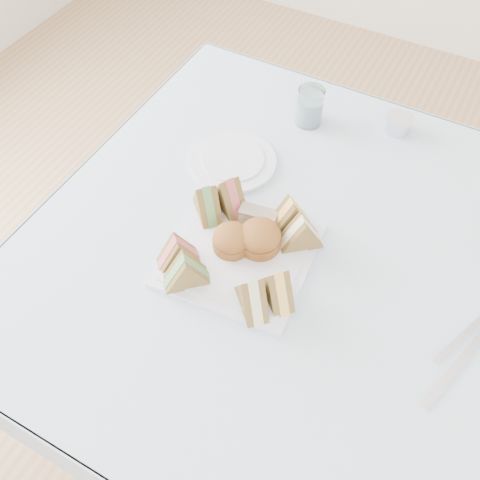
% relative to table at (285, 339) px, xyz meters
% --- Properties ---
extents(floor, '(4.00, 4.00, 0.00)m').
position_rel_table_xyz_m(floor, '(0.00, 0.00, -0.37)').
color(floor, '#9E7751').
rests_on(floor, ground).
extents(table, '(0.90, 0.90, 0.74)m').
position_rel_table_xyz_m(table, '(0.00, 0.00, 0.00)').
color(table, brown).
rests_on(table, floor).
extents(tablecloth, '(1.02, 1.02, 0.01)m').
position_rel_table_xyz_m(tablecloth, '(0.00, 0.00, 0.37)').
color(tablecloth, silver).
rests_on(tablecloth, table).
extents(serving_plate, '(0.29, 0.29, 0.01)m').
position_rel_table_xyz_m(serving_plate, '(-0.09, -0.07, 0.38)').
color(serving_plate, white).
rests_on(serving_plate, tablecloth).
extents(sandwich_fl_a, '(0.08, 0.08, 0.07)m').
position_rel_table_xyz_m(sandwich_fl_a, '(-0.18, -0.14, 0.42)').
color(sandwich_fl_a, olive).
rests_on(sandwich_fl_a, serving_plate).
extents(sandwich_fl_b, '(0.09, 0.09, 0.07)m').
position_rel_table_xyz_m(sandwich_fl_b, '(-0.15, -0.17, 0.43)').
color(sandwich_fl_b, olive).
rests_on(sandwich_fl_b, serving_plate).
extents(sandwich_fr_a, '(0.09, 0.09, 0.07)m').
position_rel_table_xyz_m(sandwich_fr_a, '(0.01, -0.12, 0.43)').
color(sandwich_fr_a, olive).
rests_on(sandwich_fr_a, serving_plate).
extents(sandwich_fr_b, '(0.09, 0.09, 0.08)m').
position_rel_table_xyz_m(sandwich_fr_b, '(-0.02, -0.16, 0.43)').
color(sandwich_fr_b, olive).
rests_on(sandwich_fr_b, serving_plate).
extents(sandwich_bl_a, '(0.09, 0.09, 0.08)m').
position_rel_table_xyz_m(sandwich_bl_a, '(-0.19, -0.01, 0.43)').
color(sandwich_bl_a, olive).
rests_on(sandwich_bl_a, serving_plate).
extents(sandwich_bl_b, '(0.10, 0.08, 0.08)m').
position_rel_table_xyz_m(sandwich_bl_b, '(-0.16, 0.02, 0.43)').
color(sandwich_bl_b, olive).
rests_on(sandwich_bl_b, serving_plate).
extents(sandwich_br_a, '(0.09, 0.09, 0.08)m').
position_rel_table_xyz_m(sandwich_br_a, '(-0.00, 0.01, 0.43)').
color(sandwich_br_a, olive).
rests_on(sandwich_br_a, serving_plate).
extents(sandwich_br_b, '(0.09, 0.09, 0.07)m').
position_rel_table_xyz_m(sandwich_br_b, '(-0.04, 0.04, 0.43)').
color(sandwich_br_b, olive).
rests_on(sandwich_br_b, serving_plate).
extents(scone_left, '(0.07, 0.07, 0.05)m').
position_rel_table_xyz_m(scone_left, '(-0.11, -0.06, 0.41)').
color(scone_left, '#A97035').
rests_on(scone_left, serving_plate).
extents(scone_right, '(0.11, 0.11, 0.05)m').
position_rel_table_xyz_m(scone_right, '(-0.07, -0.03, 0.42)').
color(scone_right, '#A97035').
rests_on(scone_right, serving_plate).
extents(pastry_slice, '(0.08, 0.04, 0.03)m').
position_rel_table_xyz_m(pastry_slice, '(-0.09, 0.01, 0.41)').
color(pastry_slice, '#CABE75').
rests_on(pastry_slice, serving_plate).
extents(side_plate, '(0.22, 0.22, 0.01)m').
position_rel_table_xyz_m(side_plate, '(-0.22, 0.15, 0.38)').
color(side_plate, white).
rests_on(side_plate, tablecloth).
extents(water_glass, '(0.06, 0.06, 0.09)m').
position_rel_table_xyz_m(water_glass, '(-0.14, 0.35, 0.42)').
color(water_glass, white).
rests_on(water_glass, tablecloth).
extents(tea_strainer, '(0.07, 0.07, 0.04)m').
position_rel_table_xyz_m(tea_strainer, '(0.06, 0.42, 0.39)').
color(tea_strainer, silver).
rests_on(tea_strainer, tablecloth).
extents(knife, '(0.07, 0.19, 0.00)m').
position_rel_table_xyz_m(knife, '(0.33, -0.10, 0.38)').
color(knife, silver).
rests_on(knife, tablecloth).
extents(fork, '(0.08, 0.17, 0.00)m').
position_rel_table_xyz_m(fork, '(0.33, -0.02, 0.38)').
color(fork, silver).
rests_on(fork, tablecloth).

